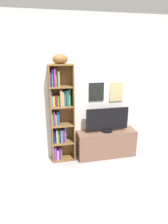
{
  "coord_description": "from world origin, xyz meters",
  "views": [
    {
      "loc": [
        -0.7,
        -2.24,
        1.98
      ],
      "look_at": [
        -0.02,
        0.85,
        0.96
      ],
      "focal_mm": 30.45,
      "sensor_mm": 36.0,
      "label": 1
    }
  ],
  "objects_px": {
    "football": "(60,59)",
    "television": "(107,120)",
    "bookshelf": "(60,115)",
    "tv_stand": "(106,143)"
  },
  "relations": [
    {
      "from": "football",
      "to": "television",
      "type": "relative_size",
      "value": 0.33
    },
    {
      "from": "tv_stand",
      "to": "television",
      "type": "xyz_separation_m",
      "value": [
        0.0,
        0.0,
        0.49
      ]
    },
    {
      "from": "football",
      "to": "tv_stand",
      "type": "distance_m",
      "value": 1.8
    },
    {
      "from": "tv_stand",
      "to": "television",
      "type": "bearing_deg",
      "value": 90.0
    },
    {
      "from": "bookshelf",
      "to": "tv_stand",
      "type": "relative_size",
      "value": 1.58
    },
    {
      "from": "bookshelf",
      "to": "tv_stand",
      "type": "xyz_separation_m",
      "value": [
        0.86,
        -0.08,
        -0.62
      ]
    },
    {
      "from": "football",
      "to": "television",
      "type": "bearing_deg",
      "value": -3.56
    },
    {
      "from": "bookshelf",
      "to": "television",
      "type": "height_order",
      "value": "bookshelf"
    },
    {
      "from": "football",
      "to": "tv_stand",
      "type": "bearing_deg",
      "value": -3.63
    },
    {
      "from": "football",
      "to": "television",
      "type": "distance_m",
      "value": 1.39
    }
  ]
}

